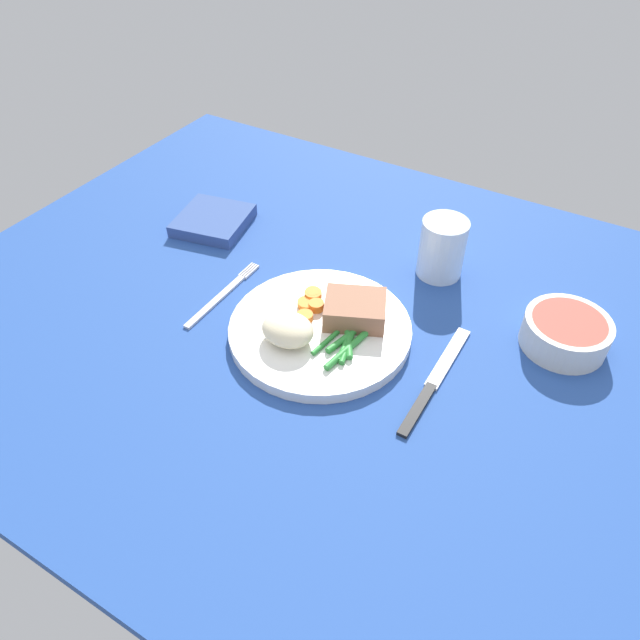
% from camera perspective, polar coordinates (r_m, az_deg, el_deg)
% --- Properties ---
extents(dining_table, '(1.20, 0.90, 0.02)m').
position_cam_1_polar(dining_table, '(0.84, 2.20, -0.74)').
color(dining_table, '#234793').
rests_on(dining_table, ground).
extents(dinner_plate, '(0.25, 0.25, 0.02)m').
position_cam_1_polar(dinner_plate, '(0.81, 0.00, -0.94)').
color(dinner_plate, white).
rests_on(dinner_plate, dining_table).
extents(meat_portion, '(0.10, 0.09, 0.03)m').
position_cam_1_polar(meat_portion, '(0.81, 3.46, 1.11)').
color(meat_portion, '#936047').
rests_on(meat_portion, dinner_plate).
extents(mashed_potatoes, '(0.07, 0.06, 0.04)m').
position_cam_1_polar(mashed_potatoes, '(0.77, -3.10, -0.91)').
color(mashed_potatoes, beige).
rests_on(mashed_potatoes, dinner_plate).
extents(carrot_slices, '(0.04, 0.07, 0.01)m').
position_cam_1_polar(carrot_slices, '(0.83, -0.88, 1.71)').
color(carrot_slices, orange).
rests_on(carrot_slices, dinner_plate).
extents(green_beans, '(0.05, 0.10, 0.01)m').
position_cam_1_polar(green_beans, '(0.78, 2.44, -2.10)').
color(green_beans, '#2D8C38').
rests_on(green_beans, dinner_plate).
extents(fork, '(0.01, 0.17, 0.00)m').
position_cam_1_polar(fork, '(0.88, -9.29, 2.42)').
color(fork, silver).
rests_on(fork, dining_table).
extents(knife, '(0.02, 0.20, 0.01)m').
position_cam_1_polar(knife, '(0.77, 10.84, -5.79)').
color(knife, black).
rests_on(knife, dining_table).
extents(water_glass, '(0.07, 0.07, 0.09)m').
position_cam_1_polar(water_glass, '(0.91, 11.54, 6.41)').
color(water_glass, silver).
rests_on(water_glass, dining_table).
extents(salad_bowl, '(0.11, 0.11, 0.04)m').
position_cam_1_polar(salad_bowl, '(0.85, 22.46, -1.02)').
color(salad_bowl, silver).
rests_on(salad_bowl, dining_table).
extents(napkin, '(0.13, 0.13, 0.02)m').
position_cam_1_polar(napkin, '(1.03, -10.18, 9.34)').
color(napkin, '#334C8C').
rests_on(napkin, dining_table).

